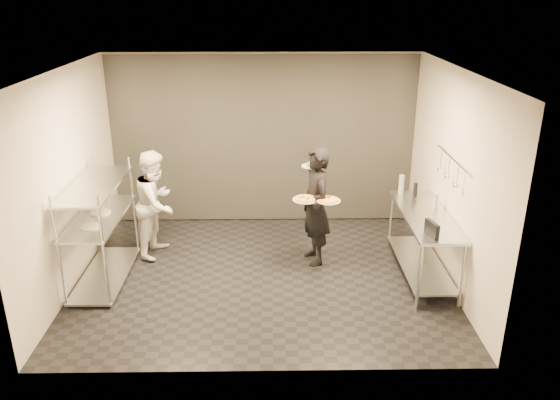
{
  "coord_description": "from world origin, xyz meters",
  "views": [
    {
      "loc": [
        0.14,
        -6.65,
        3.73
      ],
      "look_at": [
        0.24,
        0.08,
        1.1
      ],
      "focal_mm": 35.0,
      "sensor_mm": 36.0,
      "label": 1
    }
  ],
  "objects_px": {
    "pizza_plate_far": "(329,200)",
    "bottle_clear": "(436,201)",
    "bottle_dark": "(415,190)",
    "pass_rack": "(100,227)",
    "waiter": "(316,207)",
    "pizza_plate_near": "(305,199)",
    "salad_plate": "(311,165)",
    "chef": "(156,203)",
    "bottle_green": "(401,184)",
    "prep_counter": "(423,234)",
    "pos_monitor": "(432,229)"
  },
  "relations": [
    {
      "from": "bottle_clear",
      "to": "pos_monitor",
      "type": "bearing_deg",
      "value": -108.56
    },
    {
      "from": "pizza_plate_near",
      "to": "pizza_plate_far",
      "type": "xyz_separation_m",
      "value": [
        0.31,
        -0.07,
        0.01
      ]
    },
    {
      "from": "waiter",
      "to": "pizza_plate_near",
      "type": "height_order",
      "value": "waiter"
    },
    {
      "from": "pizza_plate_far",
      "to": "bottle_clear",
      "type": "height_order",
      "value": "bottle_clear"
    },
    {
      "from": "waiter",
      "to": "bottle_clear",
      "type": "distance_m",
      "value": 1.64
    },
    {
      "from": "pizza_plate_near",
      "to": "bottle_green",
      "type": "bearing_deg",
      "value": 20.68
    },
    {
      "from": "salad_plate",
      "to": "pos_monitor",
      "type": "relative_size",
      "value": 1.02
    },
    {
      "from": "pass_rack",
      "to": "bottle_green",
      "type": "xyz_separation_m",
      "value": [
        4.17,
        0.8,
        0.29
      ]
    },
    {
      "from": "pass_rack",
      "to": "salad_plate",
      "type": "distance_m",
      "value": 3.02
    },
    {
      "from": "waiter",
      "to": "pos_monitor",
      "type": "relative_size",
      "value": 6.44
    },
    {
      "from": "bottle_green",
      "to": "bottle_dark",
      "type": "distance_m",
      "value": 0.23
    },
    {
      "from": "waiter",
      "to": "pos_monitor",
      "type": "bearing_deg",
      "value": 33.78
    },
    {
      "from": "bottle_clear",
      "to": "bottle_dark",
      "type": "bearing_deg",
      "value": 107.95
    },
    {
      "from": "prep_counter",
      "to": "pass_rack",
      "type": "bearing_deg",
      "value": -179.97
    },
    {
      "from": "waiter",
      "to": "pizza_plate_far",
      "type": "xyz_separation_m",
      "value": [
        0.15,
        -0.27,
        0.2
      ]
    },
    {
      "from": "bottle_clear",
      "to": "chef",
      "type": "bearing_deg",
      "value": 171.43
    },
    {
      "from": "bottle_green",
      "to": "bottle_clear",
      "type": "bearing_deg",
      "value": -62.3
    },
    {
      "from": "pizza_plate_far",
      "to": "bottle_dark",
      "type": "bearing_deg",
      "value": 19.88
    },
    {
      "from": "prep_counter",
      "to": "bottle_green",
      "type": "relative_size",
      "value": 6.63
    },
    {
      "from": "salad_plate",
      "to": "bottle_clear",
      "type": "xyz_separation_m",
      "value": [
        1.66,
        -0.62,
        -0.33
      ]
    },
    {
      "from": "pass_rack",
      "to": "pizza_plate_far",
      "type": "distance_m",
      "value": 3.07
    },
    {
      "from": "pass_rack",
      "to": "pizza_plate_near",
      "type": "distance_m",
      "value": 2.77
    },
    {
      "from": "salad_plate",
      "to": "pizza_plate_far",
      "type": "bearing_deg",
      "value": -71.48
    },
    {
      "from": "pizza_plate_far",
      "to": "bottle_clear",
      "type": "xyz_separation_m",
      "value": [
        1.45,
        -0.01,
        -0.02
      ]
    },
    {
      "from": "pizza_plate_near",
      "to": "pos_monitor",
      "type": "height_order",
      "value": "pos_monitor"
    },
    {
      "from": "waiter",
      "to": "bottle_clear",
      "type": "bearing_deg",
      "value": 65.18
    },
    {
      "from": "prep_counter",
      "to": "bottle_clear",
      "type": "bearing_deg",
      "value": 45.57
    },
    {
      "from": "waiter",
      "to": "bottle_dark",
      "type": "distance_m",
      "value": 1.47
    },
    {
      "from": "pos_monitor",
      "to": "bottle_clear",
      "type": "distance_m",
      "value": 0.92
    },
    {
      "from": "prep_counter",
      "to": "pos_monitor",
      "type": "distance_m",
      "value": 0.81
    },
    {
      "from": "waiter",
      "to": "pizza_plate_near",
      "type": "relative_size",
      "value": 4.99
    },
    {
      "from": "chef",
      "to": "pos_monitor",
      "type": "xyz_separation_m",
      "value": [
        3.61,
        -1.46,
        0.22
      ]
    },
    {
      "from": "pass_rack",
      "to": "bottle_clear",
      "type": "xyz_separation_m",
      "value": [
        4.5,
        0.18,
        0.26
      ]
    },
    {
      "from": "pos_monitor",
      "to": "bottle_dark",
      "type": "height_order",
      "value": "bottle_dark"
    },
    {
      "from": "prep_counter",
      "to": "bottle_green",
      "type": "height_order",
      "value": "bottle_green"
    },
    {
      "from": "pizza_plate_near",
      "to": "chef",
      "type": "bearing_deg",
      "value": 166.72
    },
    {
      "from": "prep_counter",
      "to": "bottle_green",
      "type": "bearing_deg",
      "value": 100.99
    },
    {
      "from": "prep_counter",
      "to": "bottle_clear",
      "type": "xyz_separation_m",
      "value": [
        0.17,
        0.18,
        0.41
      ]
    },
    {
      "from": "pass_rack",
      "to": "chef",
      "type": "bearing_deg",
      "value": 51.95
    },
    {
      "from": "bottle_dark",
      "to": "bottle_clear",
      "type": "bearing_deg",
      "value": -72.05
    },
    {
      "from": "salad_plate",
      "to": "bottle_clear",
      "type": "bearing_deg",
      "value": -20.66
    },
    {
      "from": "pass_rack",
      "to": "bottle_clear",
      "type": "bearing_deg",
      "value": 2.27
    },
    {
      "from": "prep_counter",
      "to": "pizza_plate_far",
      "type": "bearing_deg",
      "value": 171.66
    },
    {
      "from": "bottle_dark",
      "to": "bottle_green",
      "type": "bearing_deg",
      "value": 140.05
    },
    {
      "from": "waiter",
      "to": "bottle_green",
      "type": "relative_size",
      "value": 6.26
    },
    {
      "from": "prep_counter",
      "to": "salad_plate",
      "type": "distance_m",
      "value": 1.84
    },
    {
      "from": "pass_rack",
      "to": "bottle_clear",
      "type": "height_order",
      "value": "pass_rack"
    },
    {
      "from": "pizza_plate_far",
      "to": "pos_monitor",
      "type": "relative_size",
      "value": 1.21
    },
    {
      "from": "prep_counter",
      "to": "bottle_dark",
      "type": "height_order",
      "value": "bottle_dark"
    },
    {
      "from": "pass_rack",
      "to": "bottle_green",
      "type": "distance_m",
      "value": 4.26
    }
  ]
}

